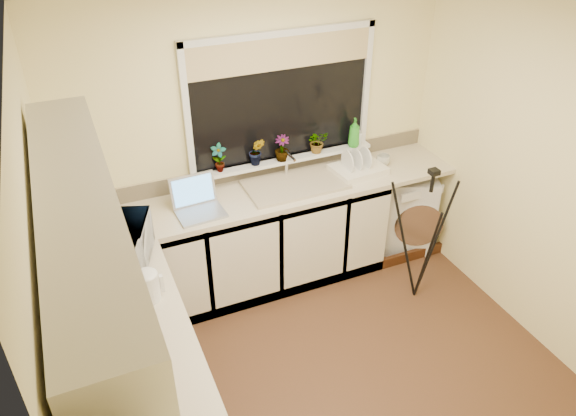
% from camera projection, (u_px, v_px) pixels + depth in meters
% --- Properties ---
extents(floor, '(3.20, 3.20, 0.00)m').
position_uv_depth(floor, '(336.00, 374.00, 3.98)').
color(floor, '#563022').
rests_on(floor, ground).
extents(ceiling, '(3.20, 3.20, 0.00)m').
position_uv_depth(ceiling, '(360.00, 33.00, 2.66)').
color(ceiling, white).
rests_on(ceiling, ground).
extents(wall_back, '(3.20, 0.00, 3.20)m').
position_uv_depth(wall_back, '(258.00, 140.00, 4.48)').
color(wall_back, '#FFEFAA').
rests_on(wall_back, ground).
extents(wall_left, '(0.00, 3.00, 3.00)m').
position_uv_depth(wall_left, '(70.00, 310.00, 2.78)').
color(wall_left, '#FFEFAA').
rests_on(wall_left, ground).
extents(wall_right, '(0.00, 3.00, 3.00)m').
position_uv_depth(wall_right, '(545.00, 184.00, 3.86)').
color(wall_right, '#FFEFAA').
rests_on(wall_right, ground).
extents(base_cabinet_back, '(2.55, 0.60, 0.86)m').
position_uv_depth(base_cabinet_back, '(238.00, 247.00, 4.57)').
color(base_cabinet_back, silver).
rests_on(base_cabinet_back, floor).
extents(worktop_back, '(3.20, 0.60, 0.04)m').
position_uv_depth(worktop_back, '(273.00, 193.00, 4.43)').
color(worktop_back, beige).
rests_on(worktop_back, base_cabinet_back).
extents(worktop_left, '(0.60, 2.40, 0.04)m').
position_uv_depth(worktop_left, '(150.00, 379.00, 2.84)').
color(worktop_left, beige).
rests_on(worktop_left, base_cabinet_left).
extents(upper_cabinet, '(0.28, 1.90, 0.70)m').
position_uv_depth(upper_cabinet, '(91.00, 263.00, 2.18)').
color(upper_cabinet, silver).
rests_on(upper_cabinet, wall_left).
extents(splashback_left, '(0.02, 2.40, 0.45)m').
position_uv_depth(splashback_left, '(83.00, 364.00, 2.61)').
color(splashback_left, beige).
rests_on(splashback_left, wall_left).
extents(splashback_back, '(3.20, 0.02, 0.14)m').
position_uv_depth(splashback_back, '(260.00, 168.00, 4.61)').
color(splashback_back, beige).
rests_on(splashback_back, wall_back).
extents(window_glass, '(1.50, 0.02, 1.00)m').
position_uv_depth(window_glass, '(281.00, 99.00, 4.36)').
color(window_glass, black).
rests_on(window_glass, wall_back).
extents(window_blind, '(1.50, 0.02, 0.25)m').
position_uv_depth(window_blind, '(282.00, 53.00, 4.14)').
color(window_blind, tan).
rests_on(window_blind, wall_back).
extents(windowsill, '(1.60, 0.14, 0.03)m').
position_uv_depth(windowsill, '(284.00, 159.00, 4.60)').
color(windowsill, white).
rests_on(windowsill, wall_back).
extents(sink, '(0.82, 0.46, 0.03)m').
position_uv_depth(sink, '(295.00, 184.00, 4.48)').
color(sink, tan).
rests_on(sink, worktop_back).
extents(faucet, '(0.03, 0.03, 0.24)m').
position_uv_depth(faucet, '(286.00, 164.00, 4.57)').
color(faucet, silver).
rests_on(faucet, worktop_back).
extents(washing_machine, '(0.70, 0.69, 0.76)m').
position_uv_depth(washing_machine, '(402.00, 208.00, 5.17)').
color(washing_machine, silver).
rests_on(washing_machine, floor).
extents(laptop, '(0.37, 0.34, 0.26)m').
position_uv_depth(laptop, '(197.00, 203.00, 4.14)').
color(laptop, '#9D9DA4').
rests_on(laptop, worktop_back).
extents(kettle, '(0.14, 0.14, 0.19)m').
position_uv_depth(kettle, '(148.00, 287.00, 3.28)').
color(kettle, silver).
rests_on(kettle, worktop_left).
extents(dish_rack, '(0.46, 0.36, 0.06)m').
position_uv_depth(dish_rack, '(358.00, 170.00, 4.66)').
color(dish_rack, white).
rests_on(dish_rack, worktop_back).
extents(tripod, '(0.70, 0.70, 1.23)m').
position_uv_depth(tripod, '(424.00, 237.00, 4.38)').
color(tripod, black).
rests_on(tripod, floor).
extents(steel_jar, '(0.09, 0.09, 0.12)m').
position_uv_depth(steel_jar, '(138.00, 380.00, 2.73)').
color(steel_jar, silver).
rests_on(steel_jar, worktop_left).
extents(microwave, '(0.50, 0.60, 0.28)m').
position_uv_depth(microwave, '(120.00, 245.00, 3.56)').
color(microwave, white).
rests_on(microwave, worktop_left).
extents(plant_a, '(0.15, 0.13, 0.24)m').
position_uv_depth(plant_a, '(219.00, 158.00, 4.33)').
color(plant_a, '#999999').
rests_on(plant_a, windowsill).
extents(plant_b, '(0.16, 0.15, 0.24)m').
position_uv_depth(plant_b, '(257.00, 151.00, 4.43)').
color(plant_b, '#999999').
rests_on(plant_b, windowsill).
extents(plant_c, '(0.16, 0.16, 0.22)m').
position_uv_depth(plant_c, '(282.00, 148.00, 4.50)').
color(plant_c, '#999999').
rests_on(plant_c, windowsill).
extents(plant_d, '(0.18, 0.16, 0.20)m').
position_uv_depth(plant_d, '(317.00, 142.00, 4.63)').
color(plant_d, '#999999').
rests_on(plant_d, windowsill).
extents(soap_bottle_green, '(0.13, 0.13, 0.26)m').
position_uv_depth(soap_bottle_green, '(354.00, 133.00, 4.71)').
color(soap_bottle_green, green).
rests_on(soap_bottle_green, windowsill).
extents(soap_bottle_clear, '(0.11, 0.11, 0.18)m').
position_uv_depth(soap_bottle_clear, '(357.00, 135.00, 4.76)').
color(soap_bottle_clear, '#999999').
rests_on(soap_bottle_clear, windowsill).
extents(cup_back, '(0.13, 0.13, 0.10)m').
position_uv_depth(cup_back, '(383.00, 160.00, 4.77)').
color(cup_back, beige).
rests_on(cup_back, worktop_back).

